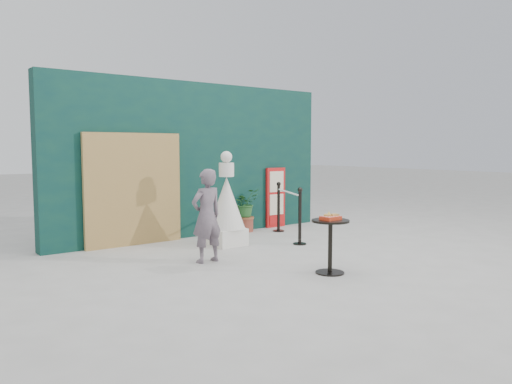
% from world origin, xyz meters
% --- Properties ---
extents(ground, '(60.00, 60.00, 0.00)m').
position_xyz_m(ground, '(0.00, 0.00, 0.00)').
color(ground, '#ADAAA5').
rests_on(ground, ground).
extents(back_wall, '(6.00, 0.30, 3.00)m').
position_xyz_m(back_wall, '(0.00, 3.15, 1.50)').
color(back_wall, '#092C2C').
rests_on(back_wall, ground).
extents(bamboo_fence, '(1.80, 0.08, 2.00)m').
position_xyz_m(bamboo_fence, '(-1.40, 2.94, 1.00)').
color(bamboo_fence, tan).
rests_on(bamboo_fence, ground).
extents(woman, '(0.54, 0.37, 1.42)m').
position_xyz_m(woman, '(-1.10, 1.00, 0.71)').
color(woman, slate).
rests_on(woman, ground).
extents(menu_board, '(0.50, 0.07, 1.30)m').
position_xyz_m(menu_board, '(1.90, 2.95, 0.65)').
color(menu_board, red).
rests_on(menu_board, ground).
extents(statue, '(0.66, 0.66, 1.68)m').
position_xyz_m(statue, '(-0.11, 1.91, 0.69)').
color(statue, white).
rests_on(statue, ground).
extents(cafe_table, '(0.52, 0.52, 0.75)m').
position_xyz_m(cafe_table, '(-0.11, -0.62, 0.50)').
color(cafe_table, black).
rests_on(cafe_table, ground).
extents(food_basket, '(0.26, 0.19, 0.11)m').
position_xyz_m(food_basket, '(-0.10, -0.61, 0.79)').
color(food_basket, red).
rests_on(food_basket, cafe_table).
extents(planter, '(0.52, 0.45, 0.89)m').
position_xyz_m(planter, '(1.02, 2.88, 0.52)').
color(planter, brown).
rests_on(planter, ground).
extents(stanchion_barrier, '(0.84, 1.54, 1.03)m').
position_xyz_m(stanchion_barrier, '(1.27, 1.82, 0.49)').
color(stanchion_barrier, black).
rests_on(stanchion_barrier, ground).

